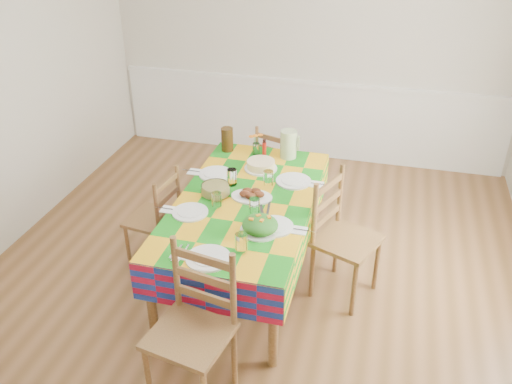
% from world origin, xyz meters
% --- Properties ---
extents(room, '(4.58, 5.08, 2.78)m').
position_xyz_m(room, '(0.00, 0.00, 1.35)').
color(room, brown).
rests_on(room, ground).
extents(wainscot, '(4.41, 0.06, 0.92)m').
position_xyz_m(wainscot, '(0.00, 2.48, 0.49)').
color(wainscot, white).
rests_on(wainscot, room).
extents(dining_table, '(1.03, 1.91, 0.74)m').
position_xyz_m(dining_table, '(-0.08, 0.08, 0.66)').
color(dining_table, brown).
rests_on(dining_table, room).
extents(setting_near_head, '(0.48, 0.32, 0.14)m').
position_xyz_m(setting_near_head, '(-0.04, -0.66, 0.77)').
color(setting_near_head, white).
rests_on(setting_near_head, dining_table).
extents(setting_left_near, '(0.49, 0.29, 0.13)m').
position_xyz_m(setting_left_near, '(-0.36, -0.17, 0.77)').
color(setting_left_near, white).
rests_on(setting_left_near, dining_table).
extents(setting_left_far, '(0.52, 0.31, 0.14)m').
position_xyz_m(setting_left_far, '(-0.36, 0.36, 0.77)').
color(setting_left_far, white).
rests_on(setting_left_far, dining_table).
extents(setting_right_near, '(0.52, 0.30, 0.13)m').
position_xyz_m(setting_right_near, '(0.17, -0.19, 0.77)').
color(setting_right_near, white).
rests_on(setting_right_near, dining_table).
extents(setting_right_far, '(0.54, 0.31, 0.14)m').
position_xyz_m(setting_right_far, '(0.17, 0.40, 0.77)').
color(setting_right_far, white).
rests_on(setting_right_far, dining_table).
extents(meat_platter, '(0.32, 0.23, 0.06)m').
position_xyz_m(meat_platter, '(-0.03, 0.12, 0.77)').
color(meat_platter, white).
rests_on(meat_platter, dining_table).
extents(salad_platter, '(0.28, 0.28, 0.12)m').
position_xyz_m(salad_platter, '(0.14, -0.31, 0.79)').
color(salad_platter, white).
rests_on(salad_platter, dining_table).
extents(pasta_bowl, '(0.23, 0.23, 0.08)m').
position_xyz_m(pasta_bowl, '(-0.32, 0.10, 0.78)').
color(pasta_bowl, white).
rests_on(pasta_bowl, dining_table).
extents(cake, '(0.28, 0.28, 0.08)m').
position_xyz_m(cake, '(-0.08, 0.60, 0.78)').
color(cake, white).
rests_on(cake, dining_table).
extents(serving_utensils, '(0.15, 0.33, 0.01)m').
position_xyz_m(serving_utensils, '(0.10, 0.00, 0.75)').
color(serving_utensils, black).
rests_on(serving_utensils, dining_table).
extents(flower_vase, '(0.13, 0.10, 0.20)m').
position_xyz_m(flower_vase, '(-0.19, 0.87, 0.83)').
color(flower_vase, white).
rests_on(flower_vase, dining_table).
extents(hot_sauce, '(0.04, 0.04, 0.15)m').
position_xyz_m(hot_sauce, '(-0.12, 0.87, 0.82)').
color(hot_sauce, red).
rests_on(hot_sauce, dining_table).
extents(green_pitcher, '(0.14, 0.14, 0.25)m').
position_xyz_m(green_pitcher, '(0.09, 0.89, 0.87)').
color(green_pitcher, '#ACC58B').
rests_on(green_pitcher, dining_table).
extents(tea_pitcher, '(0.11, 0.11, 0.22)m').
position_xyz_m(tea_pitcher, '(-0.47, 0.88, 0.85)').
color(tea_pitcher, '#301E0A').
rests_on(tea_pitcher, dining_table).
extents(name_card, '(0.08, 0.03, 0.02)m').
position_xyz_m(name_card, '(-0.10, -0.83, 0.75)').
color(name_card, white).
rests_on(name_card, dining_table).
extents(chair_near, '(0.53, 0.52, 1.04)m').
position_xyz_m(chair_near, '(-0.07, -1.11, 0.51)').
color(chair_near, brown).
rests_on(chair_near, room).
extents(chair_far, '(0.47, 0.46, 0.85)m').
position_xyz_m(chair_far, '(-0.09, 1.29, 0.42)').
color(chair_far, brown).
rests_on(chair_far, room).
extents(chair_left, '(0.42, 0.44, 0.89)m').
position_xyz_m(chair_left, '(-0.84, 0.08, 0.44)').
color(chair_left, brown).
rests_on(chair_left, room).
extents(chair_right, '(0.56, 0.57, 1.01)m').
position_xyz_m(chair_right, '(0.68, 0.10, 0.50)').
color(chair_right, brown).
rests_on(chair_right, room).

